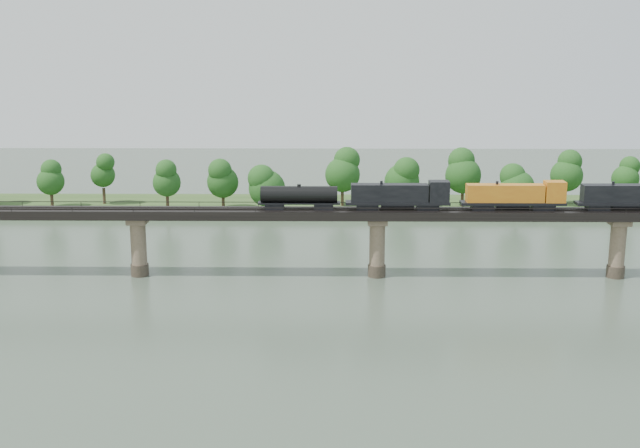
{
  "coord_description": "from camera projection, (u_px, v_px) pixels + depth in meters",
  "views": [
    {
      "loc": [
        -7.86,
        -99.84,
        38.11
      ],
      "look_at": [
        -9.55,
        30.0,
        9.0
      ],
      "focal_mm": 45.0,
      "sensor_mm": 36.0,
      "label": 1
    }
  ],
  "objects": [
    {
      "name": "far_treeline",
      "position": [
        329.0,
        176.0,
        182.39
      ],
      "size": [
        289.06,
        17.54,
        13.6
      ],
      "color": "#382619",
      "rests_on": "far_bank"
    },
    {
      "name": "freight_train",
      "position": [
        475.0,
        196.0,
        131.7
      ],
      "size": [
        69.51,
        2.71,
        4.78
      ],
      "color": "black",
      "rests_on": "bridge"
    },
    {
      "name": "ground",
      "position": [
        389.0,
        340.0,
        105.65
      ],
      "size": [
        400.0,
        400.0,
        0.0
      ],
      "primitive_type": "plane",
      "color": "#374536",
      "rests_on": "ground"
    },
    {
      "name": "far_bank",
      "position": [
        364.0,
        207.0,
        188.41
      ],
      "size": [
        300.0,
        24.0,
        1.6
      ],
      "primitive_type": "cube",
      "color": "#2C481C",
      "rests_on": "ground"
    },
    {
      "name": "bridge",
      "position": [
        377.0,
        245.0,
        133.73
      ],
      "size": [
        236.0,
        30.0,
        11.5
      ],
      "color": "#473A2D",
      "rests_on": "ground"
    },
    {
      "name": "bridge_superstructure",
      "position": [
        378.0,
        208.0,
        132.34
      ],
      "size": [
        220.0,
        4.9,
        0.75
      ],
      "color": "black",
      "rests_on": "bridge"
    }
  ]
}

